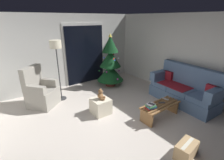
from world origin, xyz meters
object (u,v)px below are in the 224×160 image
at_px(cell_phone, 152,104).
at_px(teddy_bear_chestnut, 101,95).
at_px(cardboard_box_taped_mid_floor, 186,150).
at_px(remote_graphite, 162,103).
at_px(floor_lamp, 56,50).
at_px(coffee_table, 160,108).
at_px(remote_silver, 166,99).
at_px(armchair, 41,92).
at_px(ottoman, 101,106).
at_px(christmas_tree, 110,63).
at_px(couch, 184,90).
at_px(book_stack, 151,106).

bearing_deg(cell_phone, teddy_bear_chestnut, 106.46).
bearing_deg(cell_phone, cardboard_box_taped_mid_floor, -124.52).
relative_size(remote_graphite, floor_lamp, 0.09).
bearing_deg(coffee_table, remote_silver, 16.05).
xyz_separation_m(armchair, ottoman, (1.11, -1.36, -0.20)).
bearing_deg(remote_silver, coffee_table, 6.46).
relative_size(remote_silver, christmas_tree, 0.08).
bearing_deg(ottoman, cardboard_box_taped_mid_floor, -78.48).
distance_m(cell_phone, cardboard_box_taped_mid_floor, 1.20).
bearing_deg(armchair, christmas_tree, 0.96).
bearing_deg(remote_silver, cardboard_box_taped_mid_floor, 41.28).
relative_size(coffee_table, floor_lamp, 0.62).
xyz_separation_m(couch, remote_silver, (-0.88, -0.01, -0.03)).
bearing_deg(floor_lamp, remote_silver, -50.73).
bearing_deg(cell_phone, ottoman, 106.55).
height_order(remote_graphite, remote_silver, same).
distance_m(remote_silver, ottoman, 1.70).
relative_size(cell_phone, teddy_bear_chestnut, 0.50).
height_order(remote_silver, armchair, armchair).
distance_m(coffee_table, ottoman, 1.50).
distance_m(book_stack, christmas_tree, 2.54).
distance_m(remote_graphite, ottoman, 1.55).
bearing_deg(coffee_table, christmas_tree, 84.26).
relative_size(remote_graphite, christmas_tree, 0.08).
distance_m(remote_graphite, remote_silver, 0.26).
bearing_deg(coffee_table, couch, 4.69).
xyz_separation_m(teddy_bear_chestnut, cardboard_box_taped_mid_floor, (0.43, -2.13, -0.39)).
relative_size(remote_graphite, armchair, 0.14).
distance_m(coffee_table, armchair, 3.26).
xyz_separation_m(cell_phone, armchair, (-1.85, 2.40, -0.09)).
xyz_separation_m(book_stack, floor_lamp, (-1.25, 2.44, 1.08)).
relative_size(remote_graphite, book_stack, 0.64).
bearing_deg(remote_silver, floor_lamp, -60.32).
bearing_deg(armchair, remote_silver, -42.59).
bearing_deg(christmas_tree, coffee_table, -95.74).
bearing_deg(teddy_bear_chestnut, cell_phone, -54.50).
bearing_deg(book_stack, teddy_bear_chestnut, 125.03).
height_order(remote_graphite, cardboard_box_taped_mid_floor, remote_graphite).
height_order(coffee_table, teddy_bear_chestnut, teddy_bear_chestnut).
relative_size(christmas_tree, ottoman, 4.26).
relative_size(couch, ottoman, 4.52).
distance_m(remote_silver, cell_phone, 0.68).
height_order(christmas_tree, floor_lamp, christmas_tree).
distance_m(armchair, teddy_bear_chestnut, 1.77).
relative_size(book_stack, christmas_tree, 0.13).
xyz_separation_m(couch, remote_graphite, (-1.12, -0.07, -0.03)).
relative_size(coffee_table, teddy_bear_chestnut, 3.86).
bearing_deg(christmas_tree, remote_graphite, -94.12).
bearing_deg(ottoman, cell_phone, -54.41).
relative_size(remote_graphite, ottoman, 0.35).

